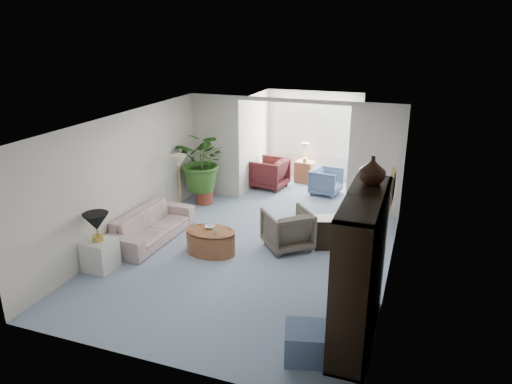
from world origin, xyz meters
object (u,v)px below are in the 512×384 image
at_px(sunroom_chair_maroon, 269,173).
at_px(sunroom_chair_blue, 326,181).
at_px(sofa, 152,225).
at_px(entertainment_cabinet, 360,269).
at_px(floor_lamp, 178,161).
at_px(framed_picture, 393,187).
at_px(table_lamp, 96,222).
at_px(plant_pot, 205,197).
at_px(coffee_bowl, 210,227).
at_px(ottoman, 306,343).
at_px(sunroom_table, 304,172).
at_px(wingback_chair, 287,229).
at_px(side_table_dark, 327,232).
at_px(coffee_table, 211,242).
at_px(end_table, 100,255).
at_px(cabinet_urn, 372,170).
at_px(coffee_cup, 215,232).

bearing_deg(sunroom_chair_maroon, sunroom_chair_blue, 98.11).
distance_m(sofa, entertainment_cabinet, 4.67).
xyz_separation_m(floor_lamp, entertainment_cabinet, (4.34, -3.09, -0.23)).
height_order(framed_picture, table_lamp, framed_picture).
height_order(table_lamp, plant_pot, table_lamp).
bearing_deg(sofa, table_lamp, 173.35).
xyz_separation_m(coffee_bowl, plant_pot, (-1.20, 2.24, -0.31)).
height_order(ottoman, sunroom_table, sunroom_table).
bearing_deg(wingback_chair, plant_pot, -73.29).
height_order(table_lamp, side_table_dark, table_lamp).
height_order(floor_lamp, coffee_table, floor_lamp).
height_order(table_lamp, coffee_bowl, table_lamp).
distance_m(floor_lamp, entertainment_cabinet, 5.34).
xyz_separation_m(floor_lamp, sunroom_chair_blue, (2.76, 2.50, -0.92)).
relative_size(coffee_bowl, side_table_dark, 0.34).
distance_m(framed_picture, ottoman, 2.72).
bearing_deg(sunroom_table, side_table_dark, -69.53).
bearing_deg(sofa, ottoman, -121.14).
distance_m(sofa, sunroom_table, 4.97).
distance_m(sunroom_chair_blue, sunroom_table, 1.06).
bearing_deg(table_lamp, sunroom_table, 70.25).
bearing_deg(framed_picture, end_table, -167.07).
bearing_deg(sunroom_chair_maroon, cabinet_urn, 39.30).
distance_m(ottoman, sunroom_table, 7.23).
xyz_separation_m(side_table_dark, plant_pot, (-3.23, 1.34, -0.14)).
height_order(framed_picture, cabinet_urn, cabinet_urn).
distance_m(framed_picture, cabinet_urn, 1.14).
relative_size(table_lamp, ottoman, 0.83).
height_order(table_lamp, coffee_table, table_lamp).
relative_size(end_table, side_table_dark, 0.91).
height_order(coffee_cup, cabinet_urn, cabinet_urn).
bearing_deg(sofa, sunroom_table, -21.06).
bearing_deg(coffee_bowl, plant_pot, 118.23).
bearing_deg(sunroom_chair_maroon, framed_picture, 47.01).
relative_size(table_lamp, coffee_cup, 4.75).
bearing_deg(coffee_cup, end_table, -146.72).
bearing_deg(framed_picture, table_lamp, -167.07).
height_order(floor_lamp, cabinet_urn, cabinet_urn).
distance_m(coffee_bowl, plant_pot, 2.56).
bearing_deg(sunroom_table, entertainment_cabinet, -69.80).
height_order(coffee_table, ottoman, coffee_table).
bearing_deg(coffee_cup, framed_picture, -0.63).
bearing_deg(side_table_dark, sunroom_table, 110.47).
distance_m(sofa, floor_lamp, 1.64).
xyz_separation_m(framed_picture, plant_pot, (-4.41, 2.47, -1.54)).
height_order(table_lamp, ottoman, table_lamp).
distance_m(end_table, plant_pot, 3.56).
height_order(side_table_dark, cabinet_urn, cabinet_urn).
bearing_deg(entertainment_cabinet, coffee_cup, 151.27).
relative_size(coffee_cup, wingback_chair, 0.11).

